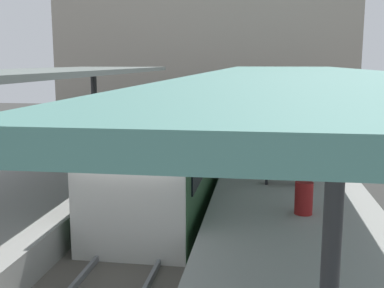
{
  "coord_description": "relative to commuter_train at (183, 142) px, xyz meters",
  "views": [
    {
      "loc": [
        2.9,
        -10.64,
        4.69
      ],
      "look_at": [
        0.56,
        5.21,
        1.89
      ],
      "focal_mm": 44.28,
      "sensor_mm": 36.0,
      "label": 1
    }
  ],
  "objects": [
    {
      "name": "passenger_mid_platform",
      "position": [
        5.38,
        -0.93,
        0.11
      ],
      "size": [
        0.36,
        0.36,
        1.62
      ],
      "color": "#7A337A",
      "rests_on": "platform_right"
    },
    {
      "name": "ground_plane",
      "position": [
        0.0,
        -6.6,
        -1.73
      ],
      "size": [
        80.0,
        80.0,
        0.0
      ],
      "primitive_type": "plane",
      "color": "#383835"
    },
    {
      "name": "platform_right",
      "position": [
        3.8,
        -6.6,
        -1.23
      ],
      "size": [
        4.4,
        28.0,
        1.0
      ],
      "primitive_type": "cube",
      "color": "#9E9E99",
      "rests_on": "ground_plane"
    },
    {
      "name": "commuter_train",
      "position": [
        0.0,
        0.0,
        0.0
      ],
      "size": [
        2.78,
        15.06,
        3.1
      ],
      "color": "#2D5633",
      "rests_on": "track_ballast"
    },
    {
      "name": "litter_bin",
      "position": [
        3.98,
        -5.82,
        -0.33
      ],
      "size": [
        0.44,
        0.44,
        0.8
      ],
      "primitive_type": "cylinder",
      "color": "maroon",
      "rests_on": "platform_right"
    },
    {
      "name": "track_ballast",
      "position": [
        0.0,
        -6.6,
        -1.63
      ],
      "size": [
        3.2,
        28.0,
        0.2
      ],
      "primitive_type": "cube",
      "color": "#59544C",
      "rests_on": "ground_plane"
    },
    {
      "name": "canopy_right",
      "position": [
        3.8,
        -5.2,
        2.61
      ],
      "size": [
        4.18,
        21.0,
        3.46
      ],
      "color": "#333335",
      "rests_on": "platform_right"
    },
    {
      "name": "platform_sign",
      "position": [
        3.59,
        -1.0,
        0.9
      ],
      "size": [
        0.9,
        0.08,
        2.21
      ],
      "color": "#262628",
      "rests_on": "platform_right"
    },
    {
      "name": "rail_far_side",
      "position": [
        0.72,
        -6.6,
        -1.46
      ],
      "size": [
        0.08,
        28.0,
        0.14
      ],
      "primitive_type": "cube",
      "color": "slate",
      "rests_on": "track_ballast"
    },
    {
      "name": "canopy_left",
      "position": [
        -3.8,
        -5.2,
        2.59
      ],
      "size": [
        4.18,
        21.0,
        3.44
      ],
      "color": "#333335",
      "rests_on": "platform_left"
    },
    {
      "name": "station_building_backdrop",
      "position": [
        -0.68,
        13.4,
        3.77
      ],
      "size": [
        18.0,
        6.0,
        11.0
      ],
      "primitive_type": "cube",
      "color": "#A89E8E",
      "rests_on": "ground_plane"
    },
    {
      "name": "platform_bench",
      "position": [
        3.65,
        -2.93,
        -0.26
      ],
      "size": [
        1.4,
        0.41,
        0.86
      ],
      "color": "black",
      "rests_on": "platform_right"
    },
    {
      "name": "rail_near_side",
      "position": [
        -0.72,
        -6.6,
        -1.46
      ],
      "size": [
        0.08,
        28.0,
        0.14
      ],
      "primitive_type": "cube",
      "color": "slate",
      "rests_on": "track_ballast"
    }
  ]
}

